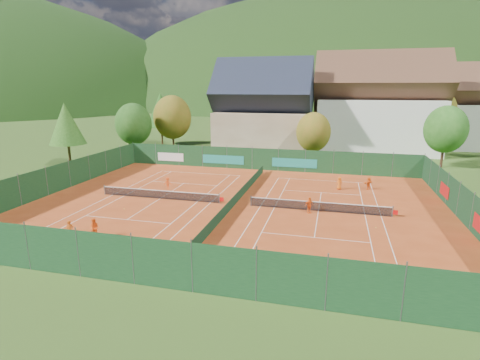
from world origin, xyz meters
name	(u,v)px	position (x,y,z in m)	size (l,w,h in m)	color
ground	(235,205)	(0.00, 0.00, -0.02)	(600.00, 600.00, 0.00)	#2D4C17
clay_pad	(235,205)	(0.00, 0.00, 0.01)	(40.00, 32.00, 0.01)	#A63E18
court_markings_left	(160,199)	(-8.00, 0.00, 0.01)	(11.03, 23.83, 0.00)	white
court_markings_right	(318,211)	(8.00, 0.00, 0.01)	(11.03, 23.83, 0.00)	white
tennis_net_left	(161,194)	(-7.85, 0.00, 0.51)	(13.30, 0.10, 1.02)	#59595B
tennis_net_right	(320,206)	(8.15, 0.00, 0.51)	(13.30, 0.10, 1.02)	#59595B
court_divider	(235,200)	(0.00, 0.00, 0.50)	(0.03, 28.80, 1.00)	#12331D
fence_north	(262,159)	(-0.46, 15.99, 1.47)	(40.00, 0.10, 3.00)	#153C1D
fence_south	(162,264)	(0.00, -16.00, 1.50)	(40.00, 0.04, 3.00)	#153A1D
fence_west	(59,178)	(-20.00, 0.00, 1.50)	(0.04, 32.00, 3.00)	#163D1D
fence_east	(465,206)	(20.00, 0.05, 1.48)	(0.09, 32.00, 3.00)	#12321B
chalet	(263,114)	(-3.00, 30.00, 6.62)	(16.20, 12.00, 16.00)	tan
hotel_block_a	(378,109)	(16.00, 36.00, 7.38)	(21.60, 11.00, 17.25)	silver
hotel_block_b	(453,112)	(30.00, 44.00, 6.62)	(17.28, 10.00, 15.50)	silver
tree_west_front	(133,124)	(-22.00, 20.00, 5.39)	(5.72, 5.72, 8.69)	#472E19
tree_west_mid	(172,117)	(-18.00, 26.00, 6.07)	(6.44, 6.44, 9.78)	#473019
tree_west_back	(161,110)	(-24.00, 34.00, 6.74)	(5.60, 5.60, 10.00)	#452E18
tree_center	(313,132)	(6.00, 22.00, 4.72)	(5.01, 5.01, 7.60)	#472B19
tree_east_front	(446,129)	(24.00, 24.00, 5.39)	(5.72, 5.72, 8.69)	#432817
tree_west_side	(66,124)	(-28.00, 12.00, 6.06)	(5.04, 5.04, 9.00)	#453018
tree_east_back	(435,112)	(26.00, 40.00, 6.74)	(7.15, 7.15, 10.86)	#412B17
mountain_backdrop	(362,162)	(28.54, 233.48, -39.64)	(820.00, 530.00, 242.00)	black
ball_hopper	(398,269)	(13.21, -11.34, 0.56)	(0.34, 0.34, 0.80)	slate
loose_ball_0	(124,209)	(-9.78, -3.86, 0.03)	(0.07, 0.07, 0.07)	#CCD833
loose_ball_1	(227,251)	(2.19, -10.42, 0.03)	(0.07, 0.07, 0.07)	#CCD833
loose_ball_2	(262,202)	(2.46, 1.27, 0.03)	(0.07, 0.07, 0.07)	#CCD833
loose_ball_3	(242,185)	(-1.13, 7.51, 0.03)	(0.07, 0.07, 0.07)	#CCD833
loose_ball_4	(376,227)	(12.77, -3.10, 0.03)	(0.07, 0.07, 0.07)	#CCD833
player_left_near	(70,230)	(-9.74, -11.39, 0.77)	(0.56, 0.37, 1.54)	#CC5212
player_left_mid	(94,228)	(-8.28, -10.48, 0.76)	(0.74, 0.58, 1.52)	#FF6016
player_left_far	(168,183)	(-8.84, 3.76, 0.67)	(0.87, 0.50, 1.34)	#E64A14
player_right_near	(309,205)	(7.18, -0.74, 0.76)	(0.89, 0.37, 1.52)	orange
player_right_far_a	(339,183)	(9.86, 8.22, 0.72)	(0.71, 0.46, 1.45)	orange
player_right_far_b	(369,183)	(13.04, 9.05, 0.71)	(1.32, 0.42, 1.42)	orange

